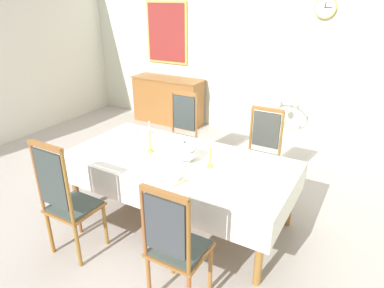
# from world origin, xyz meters

# --- Properties ---
(ground) EXTENTS (7.54, 5.83, 0.04)m
(ground) POSITION_xyz_m (0.00, 0.00, -0.02)
(ground) COLOR #B5AFAA
(back_wall) EXTENTS (7.54, 0.08, 3.20)m
(back_wall) POSITION_xyz_m (0.00, 2.95, 1.60)
(back_wall) COLOR silver
(back_wall) RESTS_ON ground
(dining_table) EXTENTS (2.41, 1.18, 0.75)m
(dining_table) POSITION_xyz_m (0.00, -0.01, 0.68)
(dining_table) COLOR #956230
(dining_table) RESTS_ON ground
(tablecloth) EXTENTS (2.43, 1.20, 0.31)m
(tablecloth) POSITION_xyz_m (0.00, -0.01, 0.69)
(tablecloth) COLOR white
(tablecloth) RESTS_ON dining_table
(chair_south_a) EXTENTS (0.44, 0.42, 1.22)m
(chair_south_a) POSITION_xyz_m (-0.61, -1.02, 0.61)
(chair_south_a) COLOR #915934
(chair_south_a) RESTS_ON ground
(chair_north_a) EXTENTS (0.44, 0.42, 1.16)m
(chair_north_a) POSITION_xyz_m (-0.61, 0.99, 0.59)
(chair_north_a) COLOR #9A5D35
(chair_north_a) RESTS_ON ground
(chair_south_b) EXTENTS (0.44, 0.42, 1.13)m
(chair_south_b) POSITION_xyz_m (0.58, -1.01, 0.58)
(chair_south_b) COLOR #915F28
(chair_south_b) RESTS_ON ground
(chair_north_b) EXTENTS (0.44, 0.42, 1.11)m
(chair_north_b) POSITION_xyz_m (0.58, 0.98, 0.58)
(chair_north_b) COLOR olive
(chair_north_b) RESTS_ON ground
(soup_tureen) EXTENTS (0.28, 0.28, 0.22)m
(soup_tureen) POSITION_xyz_m (0.07, -0.01, 0.86)
(soup_tureen) COLOR white
(soup_tureen) RESTS_ON tablecloth
(candlestick_west) EXTENTS (0.07, 0.07, 0.36)m
(candlestick_west) POSITION_xyz_m (-0.37, -0.01, 0.90)
(candlestick_west) COLOR gold
(candlestick_west) RESTS_ON tablecloth
(candlestick_east) EXTENTS (0.07, 0.07, 0.32)m
(candlestick_east) POSITION_xyz_m (0.37, -0.01, 0.88)
(candlestick_east) COLOR gold
(candlestick_east) RESTS_ON tablecloth
(bowl_near_left) EXTENTS (0.18, 0.18, 0.05)m
(bowl_near_left) POSITION_xyz_m (0.17, -0.43, 0.78)
(bowl_near_left) COLOR white
(bowl_near_left) RESTS_ON tablecloth
(bowl_near_right) EXTENTS (0.17, 0.17, 0.04)m
(bowl_near_right) POSITION_xyz_m (-0.75, 0.40, 0.78)
(bowl_near_right) COLOR white
(bowl_near_right) RESTS_ON tablecloth
(spoon_primary) EXTENTS (0.06, 0.17, 0.01)m
(spoon_primary) POSITION_xyz_m (0.30, -0.40, 0.76)
(spoon_primary) COLOR gold
(spoon_primary) RESTS_ON tablecloth
(spoon_secondary) EXTENTS (0.05, 0.18, 0.01)m
(spoon_secondary) POSITION_xyz_m (-0.87, 0.42, 0.76)
(spoon_secondary) COLOR gold
(spoon_secondary) RESTS_ON tablecloth
(sideboard) EXTENTS (1.44, 0.48, 0.90)m
(sideboard) POSITION_xyz_m (-1.90, 2.64, 0.45)
(sideboard) COLOR #955F2D
(sideboard) RESTS_ON ground
(mounted_clock) EXTENTS (0.31, 0.06, 0.31)m
(mounted_clock) POSITION_xyz_m (0.77, 2.88, 2.20)
(mounted_clock) COLOR #D1B251
(framed_painting) EXTENTS (0.90, 0.05, 1.14)m
(framed_painting) POSITION_xyz_m (-2.06, 2.89, 1.71)
(framed_painting) COLOR #D1B251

